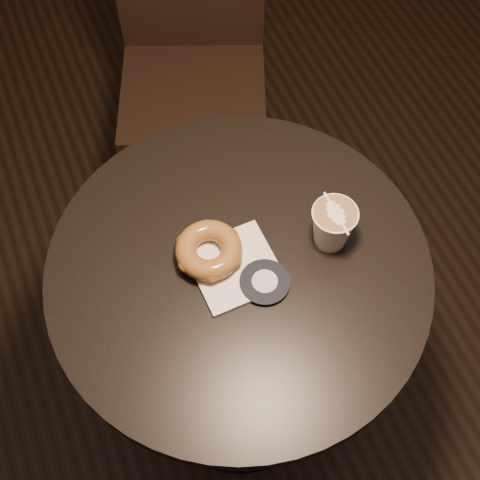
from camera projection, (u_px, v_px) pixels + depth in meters
The scene contains 5 objects.
cafe_table at pixel (239, 311), 1.37m from camera, with size 0.70×0.70×0.75m.
chair at pixel (191, 38), 1.77m from camera, with size 0.51×0.51×0.98m.
pastry_bag at pixel (235, 267), 1.19m from camera, with size 0.15×0.15×0.01m, color white.
doughnut at pixel (209, 250), 1.19m from camera, with size 0.12×0.12×0.04m, color brown.
latte_cup at pixel (332, 226), 1.19m from camera, with size 0.08×0.08×0.09m, color white, non-canonical shape.
Camera 1 is at (-0.21, -0.52, 1.81)m, focal length 50.00 mm.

